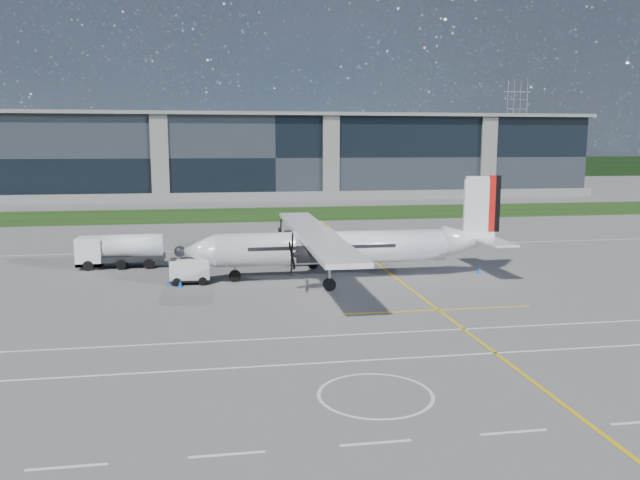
# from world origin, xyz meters

# --- Properties ---
(ground) EXTENTS (400.00, 400.00, 0.00)m
(ground) POSITION_xyz_m (0.00, 40.00, 0.00)
(ground) COLOR #5D5A58
(ground) RESTS_ON ground
(grass_strip) EXTENTS (400.00, 18.00, 0.04)m
(grass_strip) POSITION_xyz_m (0.00, 48.00, 0.02)
(grass_strip) COLOR #15380F
(grass_strip) RESTS_ON ground
(terminal_building) EXTENTS (120.00, 20.00, 15.00)m
(terminal_building) POSITION_xyz_m (0.00, 80.00, 7.50)
(terminal_building) COLOR black
(terminal_building) RESTS_ON ground
(tree_line) EXTENTS (400.00, 6.00, 6.00)m
(tree_line) POSITION_xyz_m (0.00, 140.00, 3.00)
(tree_line) COLOR black
(tree_line) RESTS_ON ground
(pylon_east) EXTENTS (9.00, 4.60, 30.00)m
(pylon_east) POSITION_xyz_m (85.00, 150.00, 15.00)
(pylon_east) COLOR gray
(pylon_east) RESTS_ON ground
(yellow_taxiway_centerline) EXTENTS (0.20, 70.00, 0.01)m
(yellow_taxiway_centerline) POSITION_xyz_m (3.00, 10.00, 0.01)
(yellow_taxiway_centerline) COLOR yellow
(yellow_taxiway_centerline) RESTS_ON ground
(white_lane_line) EXTENTS (90.00, 0.15, 0.01)m
(white_lane_line) POSITION_xyz_m (0.00, -14.00, 0.01)
(white_lane_line) COLOR white
(white_lane_line) RESTS_ON ground
(turboprop_aircraft) EXTENTS (24.56, 25.47, 7.64)m
(turboprop_aircraft) POSITION_xyz_m (-0.86, 3.98, 3.82)
(turboprop_aircraft) COLOR white
(turboprop_aircraft) RESTS_ON ground
(fuel_tanker_truck) EXTENTS (7.25, 2.36, 2.72)m
(fuel_tanker_truck) POSITION_xyz_m (-18.62, 10.92, 1.36)
(fuel_tanker_truck) COLOR silver
(fuel_tanker_truck) RESTS_ON ground
(baggage_tug) EXTENTS (3.02, 1.81, 1.81)m
(baggage_tug) POSITION_xyz_m (-12.27, 3.98, 0.91)
(baggage_tug) COLOR silver
(baggage_tug) RESTS_ON ground
(ground_crew_person) EXTENTS (0.68, 0.87, 1.96)m
(ground_crew_person) POSITION_xyz_m (-12.22, 5.36, 0.98)
(ground_crew_person) COLOR #F25907
(ground_crew_person) RESTS_ON ground
(safety_cone_stbdwing) EXTENTS (0.36, 0.36, 0.50)m
(safety_cone_stbdwing) POSITION_xyz_m (-2.59, 16.71, 0.25)
(safety_cone_stbdwing) COLOR blue
(safety_cone_stbdwing) RESTS_ON ground
(safety_cone_tail) EXTENTS (0.36, 0.36, 0.50)m
(safety_cone_tail) POSITION_xyz_m (9.91, 3.86, 0.25)
(safety_cone_tail) COLOR blue
(safety_cone_tail) RESTS_ON ground
(safety_cone_nose_port) EXTENTS (0.36, 0.36, 0.50)m
(safety_cone_nose_port) POSITION_xyz_m (-12.92, 2.80, 0.25)
(safety_cone_nose_port) COLOR blue
(safety_cone_nose_port) RESTS_ON ground
(safety_cone_fwd) EXTENTS (0.36, 0.36, 0.50)m
(safety_cone_fwd) POSITION_xyz_m (-13.75, 3.87, 0.25)
(safety_cone_fwd) COLOR blue
(safety_cone_fwd) RESTS_ON ground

